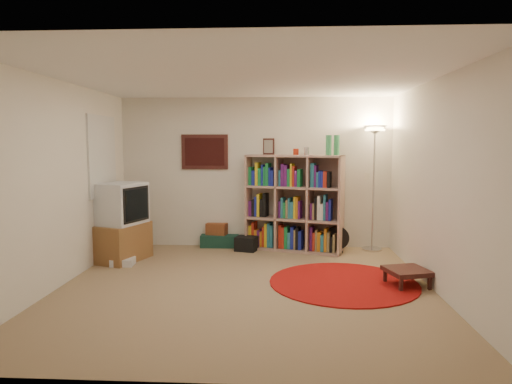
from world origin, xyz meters
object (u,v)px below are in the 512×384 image
at_px(floor_fan, 337,239).
at_px(tv_stand, 121,223).
at_px(bookshelf, 293,204).
at_px(suitcase, 220,240).
at_px(side_table, 407,272).
at_px(floor_lamp, 374,147).

distance_m(floor_fan, tv_stand, 3.35).
height_order(bookshelf, suitcase, bookshelf).
relative_size(tv_stand, side_table, 2.00).
height_order(bookshelf, side_table, bookshelf).
bearing_deg(floor_lamp, suitcase, 175.90).
bearing_deg(floor_fan, side_table, -71.67).
bearing_deg(floor_fan, suitcase, 166.10).
distance_m(bookshelf, side_table, 2.35).
xyz_separation_m(floor_lamp, suitcase, (-2.52, 0.18, -1.58)).
xyz_separation_m(bookshelf, floor_fan, (0.70, -0.15, -0.54)).
bearing_deg(bookshelf, floor_lamp, 19.69).
height_order(floor_fan, suitcase, floor_fan).
bearing_deg(floor_lamp, bookshelf, -177.39).
bearing_deg(side_table, floor_fan, 110.77).
xyz_separation_m(floor_fan, tv_stand, (-3.27, -0.65, 0.34)).
bearing_deg(side_table, tv_stand, 165.06).
bearing_deg(floor_lamp, side_table, -88.51).
bearing_deg(tv_stand, suitcase, 57.03).
bearing_deg(bookshelf, suitcase, -174.00).
xyz_separation_m(floor_fan, side_table, (0.64, -1.69, -0.03)).
distance_m(tv_stand, side_table, 4.06).
distance_m(floor_lamp, tv_stand, 4.11).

